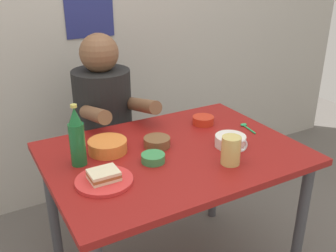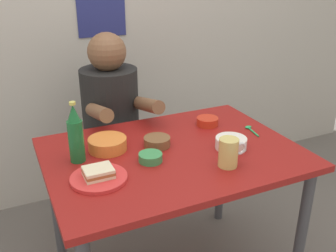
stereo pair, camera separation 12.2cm
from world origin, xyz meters
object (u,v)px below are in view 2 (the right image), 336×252
at_px(dip_bowl_green, 150,157).
at_px(person_seated, 111,105).
at_px(dining_table, 173,169).
at_px(beer_bottle, 76,135).
at_px(beer_mug, 229,152).
at_px(stool, 114,168).
at_px(plate_orange, 99,178).
at_px(sandwich, 98,172).

bearing_deg(dip_bowl_green, person_seated, 87.26).
bearing_deg(dining_table, beer_bottle, 168.01).
distance_m(dining_table, beer_mug, 0.30).
distance_m(stool, person_seated, 0.42).
height_order(dining_table, plate_orange, plate_orange).
bearing_deg(stool, beer_mug, -74.00).
height_order(person_seated, dip_bowl_green, person_seated).
xyz_separation_m(dining_table, beer_mug, (0.15, -0.21, 0.15)).
bearing_deg(stool, sandwich, -110.14).
relative_size(sandwich, dip_bowl_green, 1.10).
relative_size(stool, beer_mug, 3.57).
height_order(stool, person_seated, person_seated).
bearing_deg(stool, person_seated, -90.00).
height_order(stool, beer_mug, beer_mug).
distance_m(stool, sandwich, 0.88).
distance_m(sandwich, beer_mug, 0.52).
distance_m(person_seated, dip_bowl_green, 0.67).
xyz_separation_m(plate_orange, dip_bowl_green, (0.24, 0.05, 0.01)).
height_order(person_seated, beer_mug, person_seated).
xyz_separation_m(plate_orange, sandwich, (0.00, 0.00, 0.02)).
relative_size(sandwich, beer_bottle, 0.42).
relative_size(stool, dip_bowl_green, 4.50).
xyz_separation_m(stool, plate_orange, (-0.27, -0.73, 0.40)).
height_order(beer_bottle, dip_bowl_green, beer_bottle).
height_order(sandwich, dip_bowl_green, sandwich).
height_order(dining_table, beer_bottle, beer_bottle).
xyz_separation_m(beer_bottle, dip_bowl_green, (0.27, -0.13, -0.10)).
bearing_deg(person_seated, sandwich, -110.43).
bearing_deg(plate_orange, sandwich, 90.00).
distance_m(sandwich, beer_bottle, 0.21).
xyz_separation_m(person_seated, plate_orange, (-0.27, -0.72, -0.02)).
xyz_separation_m(sandwich, beer_mug, (0.51, -0.12, 0.03)).
bearing_deg(person_seated, plate_orange, -110.43).
bearing_deg(sandwich, beer_mug, -12.74).
bearing_deg(beer_mug, dip_bowl_green, 148.50).
xyz_separation_m(dining_table, stool, (-0.09, 0.63, -0.30)).
relative_size(dining_table, plate_orange, 5.00).
bearing_deg(dining_table, person_seated, 98.60).
distance_m(person_seated, beer_bottle, 0.62).
xyz_separation_m(dining_table, sandwich, (-0.36, -0.10, 0.13)).
distance_m(stool, beer_bottle, 0.81).
bearing_deg(beer_bottle, plate_orange, -78.26).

